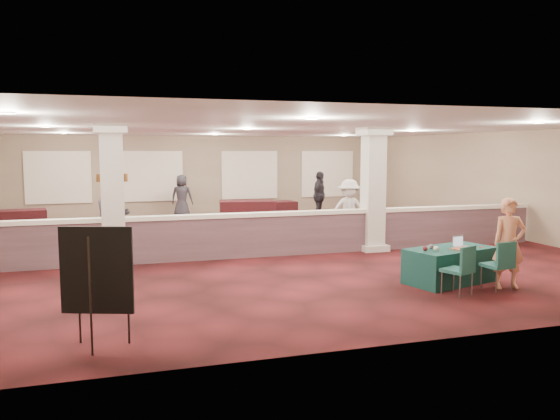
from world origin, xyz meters
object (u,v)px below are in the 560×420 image
object	(u,v)px
far_table_front_right	(448,222)
attendee_a	(112,216)
far_table_back_right	(275,210)
far_table_front_center	(243,232)
attendee_b	(349,211)
easel_board	(97,272)
woman	(509,243)
attendee_d	(182,197)
attendee_c	(319,196)
conf_chair_side	(462,266)
conf_chair_main	(501,261)
far_table_front_left	(148,236)
far_table_back_left	(16,221)
far_table_back_center	(247,212)
near_table	(450,265)

from	to	relation	value
far_table_front_right	attendee_a	size ratio (longest dim) A/B	0.98
far_table_back_right	attendee_a	bearing A→B (deg)	-136.80
far_table_front_center	far_table_back_right	bearing A→B (deg)	65.25
far_table_front_right	attendee_a	bearing A→B (deg)	-179.43
far_table_back_right	attendee_b	size ratio (longest dim) A/B	0.89
far_table_front_center	easel_board	bearing A→B (deg)	-116.52
woman	attendee_d	world-z (taller)	woman
far_table_front_center	attendee_c	xyz separation A→B (m)	(3.89, 4.24, 0.56)
conf_chair_side	attendee_d	world-z (taller)	attendee_d
conf_chair_main	attendee_d	size ratio (longest dim) A/B	0.55
easel_board	far_table_front_center	size ratio (longest dim) A/B	0.89
conf_chair_main	attendee_c	world-z (taller)	attendee_c
far_table_front_left	far_table_back_right	world-z (taller)	far_table_front_left
far_table_back_left	far_table_back_center	size ratio (longest dim) A/B	0.91
far_table_back_right	conf_chair_side	bearing A→B (deg)	-90.10
easel_board	woman	size ratio (longest dim) A/B	0.95
far_table_back_center	attendee_d	distance (m)	2.85
near_table	far_table_front_center	world-z (taller)	far_table_front_center
attendee_b	far_table_back_right	bearing A→B (deg)	111.76
conf_chair_main	far_table_front_left	xyz separation A→B (m)	(-6.06, 6.29, -0.18)
easel_board	attendee_a	bearing A→B (deg)	107.52
far_table_front_center	conf_chair_main	bearing A→B (deg)	-61.12
conf_chair_side	woman	xyz separation A→B (m)	(1.19, 0.23, 0.32)
far_table_back_center	far_table_back_right	size ratio (longest dim) A/B	1.24
conf_chair_main	far_table_front_center	xyz separation A→B (m)	(-3.47, 6.29, -0.18)
easel_board	far_table_front_right	world-z (taller)	easel_board
attendee_a	far_table_back_center	bearing A→B (deg)	25.77
conf_chair_main	attendee_c	distance (m)	10.54
conf_chair_main	far_table_front_right	distance (m)	7.01
far_table_back_left	attendee_c	bearing A→B (deg)	-0.33
easel_board	far_table_front_center	xyz separation A→B (m)	(3.64, 7.30, -0.66)
far_table_front_left	near_table	bearing A→B (deg)	-44.65
far_table_front_right	far_table_back_right	xyz separation A→B (m)	(-4.00, 5.56, -0.05)
near_table	far_table_front_center	bearing A→B (deg)	102.83
far_table_front_left	far_table_front_right	bearing A→B (deg)	-0.00
attendee_a	conf_chair_main	bearing A→B (deg)	-61.12
far_table_back_left	attendee_a	world-z (taller)	attendee_a
far_table_back_center	far_table_back_left	bearing A→B (deg)	-177.64
attendee_a	attendee_d	bearing A→B (deg)	49.35
attendee_c	attendee_a	bearing A→B (deg)	160.54
far_table_back_left	far_table_back_center	bearing A→B (deg)	2.36
far_table_back_center	far_table_front_left	bearing A→B (deg)	-129.58
far_table_front_center	attendee_b	xyz separation A→B (m)	(3.06, -0.30, 0.52)
conf_chair_main	easel_board	size ratio (longest dim) A/B	0.57
far_table_back_left	attendee_a	distance (m)	5.34
conf_chair_side	far_table_back_center	xyz separation A→B (m)	(-1.32, 11.02, -0.14)
far_table_front_left	far_table_front_center	size ratio (longest dim) A/B	0.99
far_table_front_left	far_table_back_center	size ratio (longest dim) A/B	0.92
far_table_front_right	far_table_back_center	distance (m)	7.06
far_table_front_left	far_table_back_right	xyz separation A→B (m)	(5.16, 5.56, -0.04)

